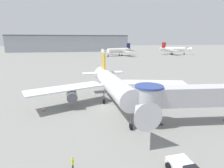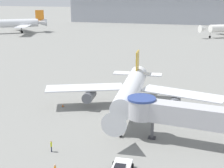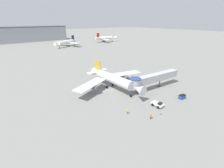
# 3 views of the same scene
# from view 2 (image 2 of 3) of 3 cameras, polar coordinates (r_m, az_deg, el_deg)

# --- Properties ---
(ground_plane) EXTENTS (800.00, 800.00, 0.00)m
(ground_plane) POSITION_cam_2_polar(r_m,az_deg,el_deg) (55.46, 1.56, -5.41)
(ground_plane) COLOR gray
(main_airplane) EXTENTS (32.72, 27.08, 9.50)m
(main_airplane) POSITION_cam_2_polar(r_m,az_deg,el_deg) (54.41, 3.39, -1.38)
(main_airplane) COLOR silver
(main_airplane) RESTS_ON ground_plane
(jet_bridge) EXTENTS (23.80, 5.65, 6.09)m
(jet_bridge) POSITION_cam_2_polar(r_m,az_deg,el_deg) (44.21, 15.87, -5.74)
(jet_bridge) COLOR #B7B7BC
(jet_bridge) RESTS_ON ground_plane
(pushback_tug_white) EXTENTS (2.68, 3.83, 1.53)m
(pushback_tug_white) POSITION_cam_2_polar(r_m,az_deg,el_deg) (37.97, 1.70, -15.16)
(pushback_tug_white) COLOR silver
(pushback_tug_white) RESTS_ON ground_plane
(traffic_cone_port_wing) EXTENTS (0.41, 0.41, 0.68)m
(traffic_cone_port_wing) POSITION_cam_2_polar(r_m,az_deg,el_deg) (59.18, -8.99, -3.85)
(traffic_cone_port_wing) COLOR black
(traffic_cone_port_wing) RESTS_ON ground_plane
(ground_crew_marshaller) EXTENTS (0.27, 0.35, 1.62)m
(ground_crew_marshaller) POSITION_cam_2_polar(r_m,az_deg,el_deg) (43.28, -11.05, -10.95)
(ground_crew_marshaller) COLOR #1E2338
(ground_crew_marshaller) RESTS_ON ground_plane
(background_jet_orange_tail) EXTENTS (31.28, 30.96, 11.66)m
(background_jet_orange_tail) POSITION_cam_2_polar(r_m,az_deg,el_deg) (174.70, -17.06, 10.58)
(background_jet_orange_tail) COLOR silver
(background_jet_orange_tail) RESTS_ON ground_plane
(terminal_building) EXTENTS (128.59, 19.25, 17.85)m
(terminal_building) POSITION_cam_2_polar(r_m,az_deg,el_deg) (226.86, 9.00, 13.23)
(terminal_building) COLOR #999EA8
(terminal_building) RESTS_ON ground_plane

